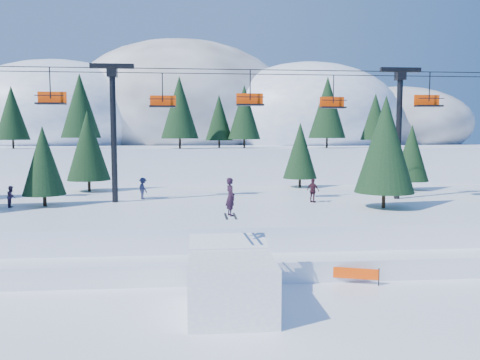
{
  "coord_description": "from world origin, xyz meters",
  "views": [
    {
      "loc": [
        -2.72,
        -17.67,
        7.37
      ],
      "look_at": [
        -0.61,
        6.0,
        5.2
      ],
      "focal_mm": 35.0,
      "sensor_mm": 36.0,
      "label": 1
    }
  ],
  "objects": [
    {
      "name": "ground",
      "position": [
        0.0,
        0.0,
        0.0
      ],
      "size": [
        160.0,
        160.0,
        0.0
      ],
      "primitive_type": "plane",
      "color": "white",
      "rests_on": "ground"
    },
    {
      "name": "mid_shelf",
      "position": [
        0.0,
        18.0,
        1.25
      ],
      "size": [
        70.0,
        22.0,
        2.5
      ],
      "primitive_type": "cube",
      "color": "white",
      "rests_on": "ground"
    },
    {
      "name": "berm",
      "position": [
        0.0,
        8.0,
        0.55
      ],
      "size": [
        70.0,
        6.0,
        1.1
      ],
      "primitive_type": "cube",
      "color": "white",
      "rests_on": "ground"
    },
    {
      "name": "mountain_ridge",
      "position": [
        -5.1,
        73.37,
        9.64
      ],
      "size": [
        119.0,
        60.39,
        26.46
      ],
      "color": "white",
      "rests_on": "ground"
    },
    {
      "name": "jump_kicker",
      "position": [
        -1.4,
        1.61,
        1.31
      ],
      "size": [
        3.54,
        4.82,
        5.57
      ],
      "color": "white",
      "rests_on": "ground"
    },
    {
      "name": "chairlift",
      "position": [
        0.75,
        18.05,
        9.32
      ],
      "size": [
        46.0,
        3.21,
        10.28
      ],
      "color": "black",
      "rests_on": "mid_shelf"
    },
    {
      "name": "conifer_stand",
      "position": [
        2.18,
        18.53,
        7.16
      ],
      "size": [
        63.89,
        17.54,
        10.23
      ],
      "color": "black",
      "rests_on": "mid_shelf"
    },
    {
      "name": "distant_skiers",
      "position": [
        -0.04,
        18.63,
        3.36
      ],
      "size": [
        31.44,
        6.18,
        1.81
      ],
      "color": "#361723",
      "rests_on": "mid_shelf"
    },
    {
      "name": "banner_near",
      "position": [
        4.86,
        4.76,
        0.54
      ],
      "size": [
        2.72,
        0.92,
        0.9
      ],
      "color": "black",
      "rests_on": "ground"
    },
    {
      "name": "banner_far",
      "position": [
        7.95,
        5.5,
        0.54
      ],
      "size": [
        2.83,
        0.47,
        0.9
      ],
      "color": "black",
      "rests_on": "ground"
    }
  ]
}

